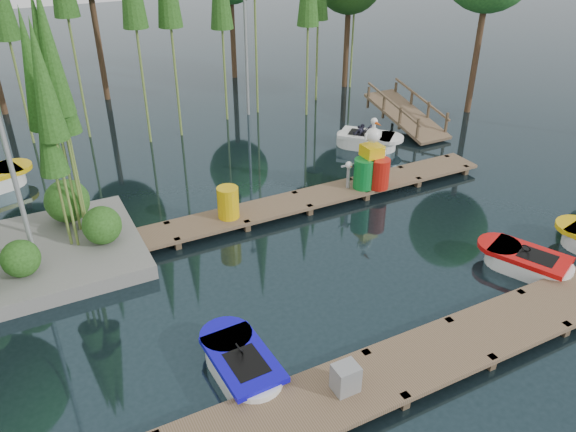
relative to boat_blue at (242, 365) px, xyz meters
name	(u,v)px	position (x,y,z in m)	size (l,w,h in m)	color
ground_plane	(280,266)	(2.33, 3.00, -0.23)	(90.00, 90.00, 0.00)	#1A2B32
near_dock	(385,375)	(2.33, -1.50, 0.00)	(18.00, 1.50, 0.50)	brown
far_dock	(272,208)	(3.33, 5.50, 0.00)	(15.00, 1.20, 0.50)	brown
lamp_rear	(245,12)	(6.33, 14.00, 4.03)	(0.30, 0.30, 7.25)	gray
ramp	(406,115)	(11.33, 9.50, 0.36)	(1.50, 3.94, 1.49)	brown
boat_blue	(242,365)	(0.00, 0.00, 0.00)	(1.17, 2.42, 0.80)	white
boat_red	(526,262)	(7.78, 0.01, 0.00)	(1.94, 2.62, 0.80)	white
boat_white_far	(367,140)	(8.83, 8.57, 0.04)	(2.54, 2.63, 1.19)	white
utility_cabinet	(346,378)	(1.43, -1.50, 0.35)	(0.46, 0.39, 0.56)	gray
yellow_barrel	(228,202)	(1.97, 5.50, 0.53)	(0.61, 0.61, 0.92)	#DDAF0B
drum_cluster	(373,166)	(6.76, 5.34, 0.71)	(1.27, 1.17, 2.20)	#0C722A
seagull_post	(349,170)	(5.98, 5.50, 0.67)	(0.55, 0.30, 0.89)	gray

